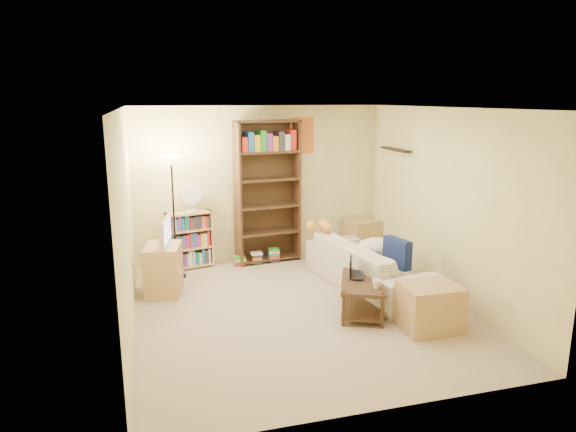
{
  "coord_description": "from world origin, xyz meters",
  "views": [
    {
      "loc": [
        -1.75,
        -5.8,
        2.61
      ],
      "look_at": [
        0.07,
        0.73,
        1.05
      ],
      "focal_mm": 32.0,
      "sensor_mm": 36.0,
      "label": 1
    }
  ],
  "objects_px": {
    "mug": "(377,284)",
    "floor_lamp": "(172,182)",
    "tv_stand": "(163,269)",
    "television": "(161,232)",
    "short_bookshelf": "(190,240)",
    "end_cabinet": "(429,307)",
    "tabby_cat": "(322,225)",
    "sofa": "(369,265)",
    "coffee_table": "(363,292)",
    "side_table": "(362,237)",
    "desk_fan": "(191,198)",
    "laptop": "(361,275)",
    "tall_bookshelf": "(268,189)"
  },
  "relations": [
    {
      "from": "coffee_table",
      "to": "tall_bookshelf",
      "type": "distance_m",
      "value": 2.61
    },
    {
      "from": "laptop",
      "to": "mug",
      "type": "xyz_separation_m",
      "value": [
        0.01,
        -0.43,
        0.04
      ]
    },
    {
      "from": "sofa",
      "to": "floor_lamp",
      "type": "bearing_deg",
      "value": 56.73
    },
    {
      "from": "end_cabinet",
      "to": "side_table",
      "type": "bearing_deg",
      "value": 81.61
    },
    {
      "from": "sofa",
      "to": "tabby_cat",
      "type": "xyz_separation_m",
      "value": [
        -0.43,
        0.8,
        0.41
      ]
    },
    {
      "from": "tall_bookshelf",
      "to": "end_cabinet",
      "type": "distance_m",
      "value": 3.35
    },
    {
      "from": "floor_lamp",
      "to": "side_table",
      "type": "height_order",
      "value": "floor_lamp"
    },
    {
      "from": "television",
      "to": "side_table",
      "type": "bearing_deg",
      "value": -63.62
    },
    {
      "from": "side_table",
      "to": "end_cabinet",
      "type": "height_order",
      "value": "side_table"
    },
    {
      "from": "tabby_cat",
      "to": "desk_fan",
      "type": "bearing_deg",
      "value": 159.21
    },
    {
      "from": "laptop",
      "to": "end_cabinet",
      "type": "relative_size",
      "value": 0.66
    },
    {
      "from": "tabby_cat",
      "to": "side_table",
      "type": "bearing_deg",
      "value": 35.1
    },
    {
      "from": "mug",
      "to": "tv_stand",
      "type": "relative_size",
      "value": 0.24
    },
    {
      "from": "tv_stand",
      "to": "short_bookshelf",
      "type": "xyz_separation_m",
      "value": [
        0.44,
        1.01,
        0.11
      ]
    },
    {
      "from": "sofa",
      "to": "short_bookshelf",
      "type": "xyz_separation_m",
      "value": [
        -2.35,
        1.55,
        0.12
      ]
    },
    {
      "from": "sofa",
      "to": "desk_fan",
      "type": "height_order",
      "value": "desk_fan"
    },
    {
      "from": "laptop",
      "to": "tall_bookshelf",
      "type": "distance_m",
      "value": 2.43
    },
    {
      "from": "laptop",
      "to": "floor_lamp",
      "type": "distance_m",
      "value": 3.0
    },
    {
      "from": "sofa",
      "to": "coffee_table",
      "type": "xyz_separation_m",
      "value": [
        -0.44,
        -0.8,
        -0.05
      ]
    },
    {
      "from": "coffee_table",
      "to": "short_bookshelf",
      "type": "xyz_separation_m",
      "value": [
        -1.91,
        2.35,
        0.18
      ]
    },
    {
      "from": "tv_stand",
      "to": "tabby_cat",
      "type": "bearing_deg",
      "value": 16.88
    },
    {
      "from": "television",
      "to": "floor_lamp",
      "type": "relative_size",
      "value": 0.36
    },
    {
      "from": "tabby_cat",
      "to": "side_table",
      "type": "xyz_separation_m",
      "value": [
        0.96,
        0.68,
        -0.43
      ]
    },
    {
      "from": "tv_stand",
      "to": "tall_bookshelf",
      "type": "bearing_deg",
      "value": 41.41
    },
    {
      "from": "mug",
      "to": "tv_stand",
      "type": "distance_m",
      "value": 2.9
    },
    {
      "from": "desk_fan",
      "to": "floor_lamp",
      "type": "relative_size",
      "value": 0.24
    },
    {
      "from": "tabby_cat",
      "to": "floor_lamp",
      "type": "distance_m",
      "value": 2.3
    },
    {
      "from": "sofa",
      "to": "mug",
      "type": "xyz_separation_m",
      "value": [
        -0.4,
        -1.09,
        0.15
      ]
    },
    {
      "from": "tall_bookshelf",
      "to": "short_bookshelf",
      "type": "distance_m",
      "value": 1.47
    },
    {
      "from": "mug",
      "to": "tall_bookshelf",
      "type": "distance_m",
      "value": 2.83
    },
    {
      "from": "laptop",
      "to": "short_bookshelf",
      "type": "relative_size",
      "value": 0.47
    },
    {
      "from": "end_cabinet",
      "to": "laptop",
      "type": "bearing_deg",
      "value": 123.45
    },
    {
      "from": "tabby_cat",
      "to": "tv_stand",
      "type": "height_order",
      "value": "tabby_cat"
    },
    {
      "from": "coffee_table",
      "to": "side_table",
      "type": "distance_m",
      "value": 2.47
    },
    {
      "from": "sofa",
      "to": "television",
      "type": "xyz_separation_m",
      "value": [
        -2.79,
        0.54,
        0.53
      ]
    },
    {
      "from": "short_bookshelf",
      "to": "end_cabinet",
      "type": "bearing_deg",
      "value": -63.81
    },
    {
      "from": "coffee_table",
      "to": "short_bookshelf",
      "type": "height_order",
      "value": "short_bookshelf"
    },
    {
      "from": "side_table",
      "to": "coffee_table",
      "type": "bearing_deg",
      "value": -113.27
    },
    {
      "from": "sofa",
      "to": "side_table",
      "type": "distance_m",
      "value": 1.57
    },
    {
      "from": "laptop",
      "to": "television",
      "type": "height_order",
      "value": "television"
    },
    {
      "from": "tabby_cat",
      "to": "laptop",
      "type": "distance_m",
      "value": 1.48
    },
    {
      "from": "coffee_table",
      "to": "end_cabinet",
      "type": "height_order",
      "value": "end_cabinet"
    },
    {
      "from": "mug",
      "to": "floor_lamp",
      "type": "relative_size",
      "value": 0.09
    },
    {
      "from": "mug",
      "to": "tv_stand",
      "type": "height_order",
      "value": "tv_stand"
    },
    {
      "from": "sofa",
      "to": "end_cabinet",
      "type": "relative_size",
      "value": 3.64
    },
    {
      "from": "tall_bookshelf",
      "to": "coffee_table",
      "type": "bearing_deg",
      "value": -81.2
    },
    {
      "from": "coffee_table",
      "to": "mug",
      "type": "height_order",
      "value": "mug"
    },
    {
      "from": "tabby_cat",
      "to": "mug",
      "type": "height_order",
      "value": "tabby_cat"
    },
    {
      "from": "side_table",
      "to": "tall_bookshelf",
      "type": "bearing_deg",
      "value": 177.18
    },
    {
      "from": "coffee_table",
      "to": "end_cabinet",
      "type": "xyz_separation_m",
      "value": [
        0.55,
        -0.63,
        -0.0
      ]
    }
  ]
}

